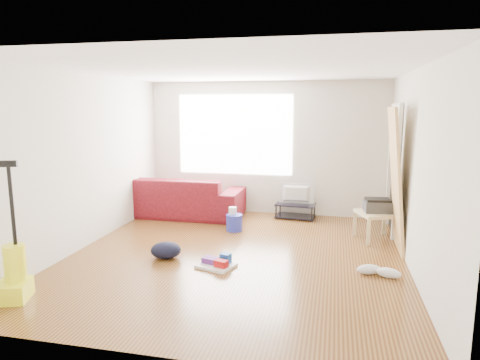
% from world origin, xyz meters
% --- Properties ---
extents(room, '(4.51, 5.01, 2.51)m').
position_xyz_m(room, '(0.07, 0.15, 1.25)').
color(room, '#4B2810').
rests_on(room, ground).
extents(sofa, '(2.55, 1.00, 0.74)m').
position_xyz_m(sofa, '(-1.64, 1.95, 0.00)').
color(sofa, '#3E0910').
rests_on(sofa, ground).
extents(tv_stand, '(0.75, 0.47, 0.27)m').
position_xyz_m(tv_stand, '(0.61, 2.22, 0.14)').
color(tv_stand, black).
rests_on(tv_stand, ground).
extents(tv, '(0.64, 0.08, 0.37)m').
position_xyz_m(tv, '(0.61, 2.22, 0.45)').
color(tv, black).
rests_on(tv, tv_stand).
extents(side_table, '(0.70, 0.70, 0.44)m').
position_xyz_m(side_table, '(1.95, 1.16, 0.37)').
color(side_table, tan).
rests_on(side_table, ground).
extents(printer, '(0.43, 0.35, 0.21)m').
position_xyz_m(printer, '(1.95, 1.16, 0.54)').
color(printer, '#313132').
rests_on(printer, side_table).
extents(bucket, '(0.29, 0.29, 0.27)m').
position_xyz_m(bucket, '(-0.30, 1.18, 0.00)').
color(bucket, '#2630B2').
rests_on(bucket, ground).
extents(toilet_paper, '(0.13, 0.13, 0.12)m').
position_xyz_m(toilet_paper, '(-0.34, 1.20, 0.20)').
color(toilet_paper, silver).
rests_on(toilet_paper, bucket).
extents(cleaning_tray, '(0.53, 0.47, 0.16)m').
position_xyz_m(cleaning_tray, '(-0.14, -0.46, 0.05)').
color(cleaning_tray, silver).
rests_on(cleaning_tray, ground).
extents(backpack, '(0.49, 0.43, 0.22)m').
position_xyz_m(backpack, '(-0.91, -0.30, 0.00)').
color(backpack, black).
rests_on(backpack, ground).
extents(sneakers, '(0.55, 0.28, 0.12)m').
position_xyz_m(sneakers, '(1.85, -0.33, 0.06)').
color(sneakers, silver).
rests_on(sneakers, ground).
extents(vacuum, '(0.41, 0.44, 1.48)m').
position_xyz_m(vacuum, '(-2.00, -1.82, 0.27)').
color(vacuum, yellow).
rests_on(vacuum, ground).
extents(door_panel, '(0.25, 0.81, 2.03)m').
position_xyz_m(door_panel, '(2.13, 0.72, 0.00)').
color(door_panel, tan).
rests_on(door_panel, ground).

